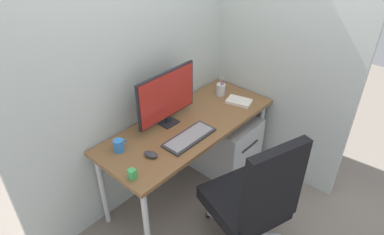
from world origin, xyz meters
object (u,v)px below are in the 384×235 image
Objects in this scene: office_chair at (253,199)px; notebook at (239,101)px; monitor at (167,96)px; mouse at (151,154)px; coffee_mug at (119,145)px; filing_cabinet at (225,144)px; pen_holder at (221,89)px; keyboard at (189,137)px; desk_clamp_accessory at (132,174)px.

notebook is (0.71, 0.64, 0.22)m from office_chair.
office_chair is at bearing -152.84° from notebook.
office_chair is 0.99m from monitor.
coffee_mug reaches higher than mouse.
mouse is at bearing -177.64° from filing_cabinet.
office_chair reaches higher than notebook.
mouse is 1.04m from pen_holder.
notebook is at bearing -90.98° from pen_holder.
keyboard is at bearing 87.92° from office_chair.
desk_clamp_accessory is at bearing -154.94° from monitor.
notebook is at bearing 1.84° from desk_clamp_accessory.
coffee_mug is at bearing 67.57° from desk_clamp_accessory.
monitor is 0.49m from mouse.
office_chair is 0.65m from keyboard.
filing_cabinet is at bearing 118.51° from notebook.
keyboard is 0.69m from notebook.
monitor is 0.53m from coffee_mug.
desk_clamp_accessory is at bearing -112.43° from coffee_mug.
office_chair is 2.50× the size of keyboard.
filing_cabinet is 0.78m from keyboard.
office_chair is at bearing -132.01° from filing_cabinet.
notebook is at bearing -20.67° from monitor.
keyboard is 2.32× the size of pen_holder.
monitor reaches higher than keyboard.
monitor is 3.08× the size of pen_holder.
coffee_mug is (-0.42, 0.89, 0.25)m from office_chair.
office_chair is 0.78m from mouse.
monitor is 8.11× the size of desk_clamp_accessory.
mouse is (-0.34, 0.06, 0.01)m from keyboard.
monitor is at bearing 144.35° from notebook.
office_chair is 0.99m from filing_cabinet.
mouse reaches higher than keyboard.
keyboard is at bearing -26.99° from mouse.
office_chair is 9.99× the size of coffee_mug.
keyboard is 3.99× the size of coffee_mug.
desk_clamp_accessory is (-0.57, -0.01, 0.03)m from keyboard.
office_chair is 0.84m from desk_clamp_accessory.
filing_cabinet is 0.93m from monitor.
office_chair is 1.88× the size of monitor.
monitor is at bearing 81.37° from keyboard.
desk_clamp_accessory is (-0.23, -0.07, 0.02)m from mouse.
monitor reaches higher than pen_holder.
pen_holder is 0.21m from notebook.
keyboard is 4.04× the size of mouse.
filing_cabinet is 0.48m from notebook.
keyboard is 2.05× the size of notebook.
monitor is 0.68m from pen_holder.
office_chair reaches higher than filing_cabinet.
keyboard is at bearing -32.00° from coffee_mug.
monitor is (-0.58, 0.17, 0.71)m from filing_cabinet.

